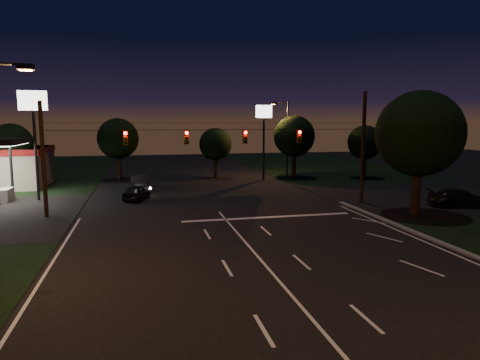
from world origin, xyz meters
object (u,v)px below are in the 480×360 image
object	(u,v)px
utility_pole_right	(361,203)
car_cross	(461,198)
tree_right_near	(418,135)
car_oncoming_a	(136,192)
car_oncoming_b	(140,182)

from	to	relation	value
utility_pole_right	car_cross	world-z (taller)	utility_pole_right
tree_right_near	car_oncoming_a	size ratio (longest dim) A/B	2.33
car_oncoming_a	car_cross	size ratio (longest dim) A/B	0.77
car_oncoming_a	tree_right_near	bearing A→B (deg)	170.34
tree_right_near	car_cross	xyz separation A→B (m)	(5.12, 1.45, -4.97)
car_oncoming_b	car_cross	bearing A→B (deg)	151.63
car_oncoming_b	tree_right_near	bearing A→B (deg)	142.71
utility_pole_right	car_oncoming_b	size ratio (longest dim) A/B	1.92
utility_pole_right	tree_right_near	world-z (taller)	tree_right_near
utility_pole_right	car_oncoming_a	size ratio (longest dim) A/B	2.40
car_oncoming_b	car_cross	distance (m)	28.05
car_cross	tree_right_near	bearing A→B (deg)	121.45
tree_right_near	car_oncoming_b	xyz separation A→B (m)	(-19.17, 15.49, -4.91)
tree_right_near	car_cross	size ratio (longest dim) A/B	1.81
car_oncoming_a	car_oncoming_b	bearing A→B (deg)	-75.48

